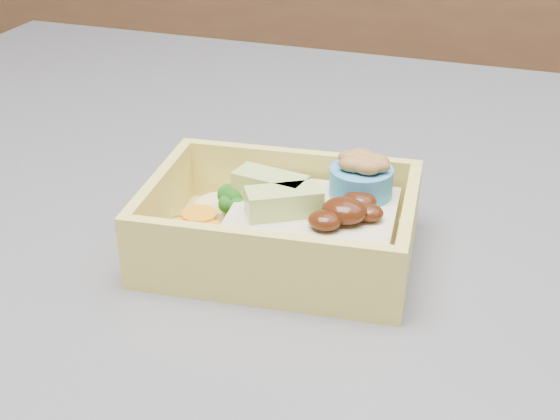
% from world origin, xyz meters
% --- Properties ---
extents(bento_box, '(0.18, 0.14, 0.06)m').
position_xyz_m(bento_box, '(-0.13, -0.11, 0.94)').
color(bento_box, '#D6C458').
rests_on(bento_box, island).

